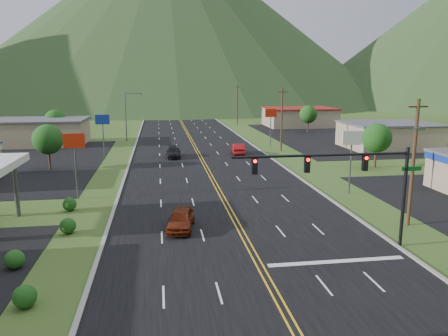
{
  "coord_description": "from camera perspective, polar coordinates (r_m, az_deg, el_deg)",
  "views": [
    {
      "loc": [
        -5.97,
        -12.72,
        11.51
      ],
      "look_at": [
        -0.94,
        20.92,
        4.5
      ],
      "focal_mm": 35.0,
      "sensor_mm": 36.0,
      "label": 1
    }
  ],
  "objects": [
    {
      "name": "traffic_signal",
      "position": [
        30.11,
        16.13,
        -0.66
      ],
      "size": [
        13.1,
        0.43,
        7.0
      ],
      "color": "black",
      "rests_on": "ground"
    },
    {
      "name": "streetlight_west",
      "position": [
        83.16,
        -12.51,
        7.0
      ],
      "size": [
        3.28,
        0.25,
        9.0
      ],
      "color": "#59595E",
      "rests_on": "ground"
    },
    {
      "name": "building_west_far",
      "position": [
        84.18,
        -23.69,
        4.35
      ],
      "size": [
        18.4,
        11.4,
        4.5
      ],
      "color": "#9C8C6C",
      "rests_on": "ground"
    },
    {
      "name": "building_east_mid",
      "position": [
        78.2,
        20.67,
        4.03
      ],
      "size": [
        14.4,
        11.4,
        4.3
      ],
      "color": "#9C8C6C",
      "rests_on": "ground"
    },
    {
      "name": "building_east_far",
      "position": [
        108.59,
        9.83,
        6.58
      ],
      "size": [
        16.4,
        12.4,
        4.5
      ],
      "color": "#9C8C6C",
      "rests_on": "ground"
    },
    {
      "name": "pole_sign_west_a",
      "position": [
        43.94,
        -18.95,
        2.56
      ],
      "size": [
        2.0,
        0.18,
        6.4
      ],
      "color": "#59595E",
      "rests_on": "ground"
    },
    {
      "name": "pole_sign_west_b",
      "position": [
        65.53,
        -15.57,
        5.56
      ],
      "size": [
        2.0,
        0.18,
        6.4
      ],
      "color": "#59595E",
      "rests_on": "ground"
    },
    {
      "name": "pole_sign_east_a",
      "position": [
        45.38,
        16.33,
        2.99
      ],
      "size": [
        2.0,
        0.18,
        6.4
      ],
      "color": "#59595E",
      "rests_on": "ground"
    },
    {
      "name": "pole_sign_east_b",
      "position": [
        75.43,
        6.14,
        6.66
      ],
      "size": [
        2.0,
        0.18,
        6.4
      ],
      "color": "#59595E",
      "rests_on": "ground"
    },
    {
      "name": "tree_west_a",
      "position": [
        59.89,
        -22.02,
        3.48
      ],
      "size": [
        3.84,
        3.84,
        5.82
      ],
      "color": "#382314",
      "rests_on": "ground"
    },
    {
      "name": "tree_west_b",
      "position": [
        87.16,
        -21.19,
        5.84
      ],
      "size": [
        3.84,
        3.84,
        5.82
      ],
      "color": "#382314",
      "rests_on": "ground"
    },
    {
      "name": "tree_east_a",
      "position": [
        60.16,
        19.32,
        3.71
      ],
      "size": [
        3.84,
        3.84,
        5.82
      ],
      "color": "#382314",
      "rests_on": "ground"
    },
    {
      "name": "tree_east_b",
      "position": [
        96.49,
        10.95,
        6.9
      ],
      "size": [
        3.84,
        3.84,
        5.82
      ],
      "color": "#382314",
      "rests_on": "ground"
    },
    {
      "name": "utility_pole_a",
      "position": [
        36.93,
        23.49,
        0.72
      ],
      "size": [
        1.6,
        0.28,
        10.0
      ],
      "color": "#382314",
      "rests_on": "ground"
    },
    {
      "name": "utility_pole_b",
      "position": [
        70.75,
        7.55,
        6.37
      ],
      "size": [
        1.6,
        0.28,
        10.0
      ],
      "color": "#382314",
      "rests_on": "ground"
    },
    {
      "name": "utility_pole_c",
      "position": [
        109.65,
        1.76,
        8.3
      ],
      "size": [
        1.6,
        0.28,
        10.0
      ],
      "color": "#382314",
      "rests_on": "ground"
    },
    {
      "name": "utility_pole_d",
      "position": [
        149.13,
        -1.01,
        9.19
      ],
      "size": [
        1.6,
        0.28,
        10.0
      ],
      "color": "#382314",
      "rests_on": "ground"
    },
    {
      "name": "mountain_n",
      "position": [
        234.85,
        -7.38,
        19.13
      ],
      "size": [
        220.0,
        220.0,
        85.0
      ],
      "primitive_type": "cone",
      "color": "#1E3518",
      "rests_on": "ground"
    },
    {
      "name": "car_red_near",
      "position": [
        34.12,
        -5.65,
        -6.72
      ],
      "size": [
        2.64,
        4.92,
        1.59
      ],
      "primitive_type": "imported",
      "rotation": [
        0.0,
        0.0,
        -0.17
      ],
      "color": "#66200B",
      "rests_on": "ground"
    },
    {
      "name": "car_dark_mid",
      "position": [
        64.89,
        -6.61,
        2.01
      ],
      "size": [
        2.23,
        5.15,
        1.48
      ],
      "primitive_type": "imported",
      "rotation": [
        0.0,
        0.0,
        -0.03
      ],
      "color": "black",
      "rests_on": "ground"
    },
    {
      "name": "car_red_far",
      "position": [
        67.14,
        1.89,
        2.48
      ],
      "size": [
        2.29,
        5.19,
        1.66
      ],
      "primitive_type": "imported",
      "rotation": [
        0.0,
        0.0,
        3.03
      ],
      "color": "#9F1112",
      "rests_on": "ground"
    }
  ]
}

